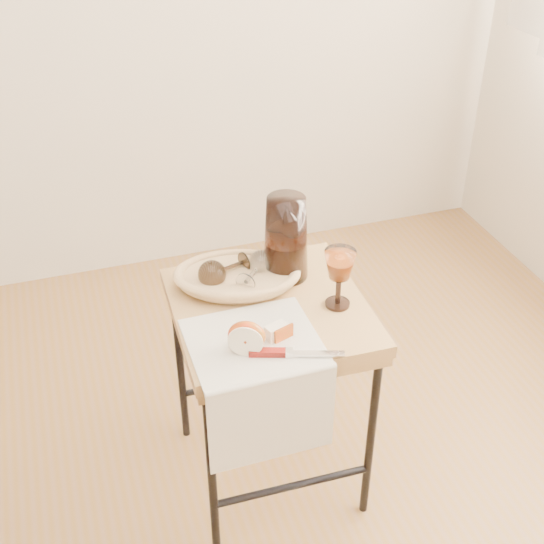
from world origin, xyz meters
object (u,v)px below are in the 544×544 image
object	(u,v)px
goblet_lying_a	(226,269)
tea_towel	(254,342)
pitcher	(286,238)
side_table	(270,394)
table_knife	(293,352)
bread_basket	(237,278)
apple_half	(247,336)
goblet_lying_b	(255,271)
wine_goblet	(339,279)

from	to	relation	value
goblet_lying_a	tea_towel	bearing A→B (deg)	71.53
pitcher	goblet_lying_a	bearing A→B (deg)	163.70
side_table	pitcher	distance (m)	0.47
side_table	table_knife	world-z (taller)	table_knife
pitcher	table_knife	size ratio (longest dim) A/B	1.25
tea_towel	bread_basket	bearing A→B (deg)	82.90
pitcher	bread_basket	bearing A→B (deg)	168.75
apple_half	bread_basket	bearing A→B (deg)	103.48
goblet_lying_b	pitcher	distance (m)	0.13
side_table	bread_basket	xyz separation A→B (m)	(-0.06, 0.12, 0.35)
pitcher	apple_half	xyz separation A→B (m)	(-0.20, -0.29, -0.07)
bread_basket	wine_goblet	size ratio (longest dim) A/B	1.81
bread_basket	wine_goblet	bearing A→B (deg)	-21.58
side_table	wine_goblet	size ratio (longest dim) A/B	3.79
bread_basket	goblet_lying_b	distance (m)	0.06
pitcher	apple_half	world-z (taller)	pitcher
wine_goblet	table_knife	xyz separation A→B (m)	(-0.18, -0.16, -0.07)
pitcher	apple_half	bearing A→B (deg)	-138.75
wine_goblet	tea_towel	bearing A→B (deg)	-161.95
tea_towel	goblet_lying_b	world-z (taller)	goblet_lying_b
apple_half	table_knife	world-z (taller)	apple_half
wine_goblet	table_knife	distance (m)	0.26
apple_half	table_knife	xyz separation A→B (m)	(0.10, -0.05, -0.03)
bread_basket	goblet_lying_b	size ratio (longest dim) A/B	2.61
side_table	wine_goblet	bearing A→B (deg)	-17.68
goblet_lying_b	tea_towel	bearing A→B (deg)	-156.48
side_table	goblet_lying_a	bearing A→B (deg)	122.82
side_table	table_knife	xyz separation A→B (m)	(-0.01, -0.22, 0.34)
goblet_lying_a	table_knife	size ratio (longest dim) A/B	0.56
goblet_lying_a	bread_basket	bearing A→B (deg)	135.52
tea_towel	bread_basket	xyz separation A→B (m)	(0.03, 0.26, 0.02)
tea_towel	goblet_lying_b	distance (m)	0.25
bread_basket	apple_half	xyz separation A→B (m)	(-0.05, -0.28, 0.03)
goblet_lying_a	goblet_lying_b	bearing A→B (deg)	138.45
tea_towel	wine_goblet	size ratio (longest dim) A/B	1.89
tea_towel	wine_goblet	distance (m)	0.29
pitcher	tea_towel	bearing A→B (deg)	-137.65
tea_towel	table_knife	distance (m)	0.11
goblet_lying_b	wine_goblet	xyz separation A→B (m)	(0.18, -0.15, 0.04)
tea_towel	apple_half	xyz separation A→B (m)	(-0.02, -0.03, 0.05)
bread_basket	table_knife	size ratio (longest dim) A/B	1.36
side_table	apple_half	bearing A→B (deg)	-124.11
pitcher	table_knife	world-z (taller)	pitcher
pitcher	apple_half	distance (m)	0.36
tea_towel	apple_half	world-z (taller)	apple_half
bread_basket	goblet_lying_b	world-z (taller)	goblet_lying_b
goblet_lying_a	goblet_lying_b	distance (m)	0.08
goblet_lying_b	pitcher	bearing A→B (deg)	-34.18
table_knife	bread_basket	bearing A→B (deg)	116.20
side_table	pitcher	size ratio (longest dim) A/B	2.28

